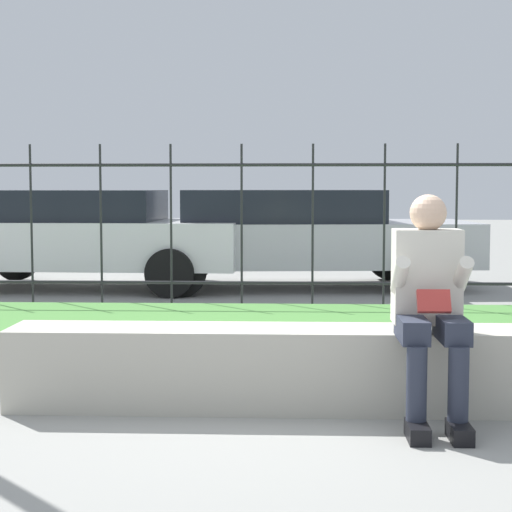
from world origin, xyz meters
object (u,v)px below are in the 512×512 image
Objects in this scene: person_seated_reader at (430,297)px; car_parked_left at (84,235)px; stone_bench at (270,372)px; car_parked_center at (291,235)px.

person_seated_reader is 7.19m from car_parked_left.
stone_bench is at bearing -65.06° from car_parked_left.
car_parked_left is at bearing 119.13° from person_seated_reader.
car_parked_center is 1.17× the size of car_parked_left.
car_parked_center is (-0.78, 6.50, -0.01)m from person_seated_reader.
car_parked_center reaches higher than stone_bench.
car_parked_left reaches higher than stone_bench.
person_seated_reader and car_parked_left have the same top height.
person_seated_reader reaches higher than stone_bench.
stone_bench is 0.65× the size of car_parked_center.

